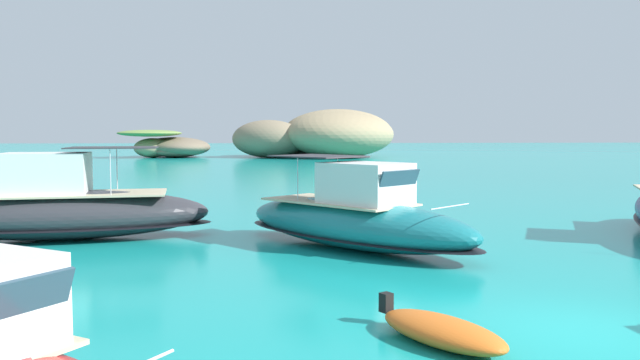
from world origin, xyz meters
TOP-DOWN VIEW (x-y plane):
  - ground_plane at (0.00, 0.00)m, footprint 400.00×400.00m
  - islet_large at (2.74, 80.64)m, footprint 28.53×26.42m
  - islet_small at (-19.55, 81.77)m, footprint 14.67×16.11m
  - motorboat_charcoal at (-12.48, 10.88)m, footprint 10.10×4.15m
  - motorboat_teal at (-2.94, 8.50)m, footprint 7.93×8.54m
  - dinghy_tender at (-2.72, -0.42)m, footprint 2.29×2.79m

SIDE VIEW (x-z plane):
  - ground_plane at x=0.00m, z-range 0.00..0.00m
  - dinghy_tender at x=-2.72m, z-range -0.07..0.51m
  - motorboat_teal at x=-2.94m, z-range -0.51..2.30m
  - motorboat_charcoal at x=-12.48m, z-range -0.56..2.51m
  - islet_small at x=-19.55m, z-range -0.38..3.54m
  - islet_large at x=2.74m, z-range -0.44..6.51m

